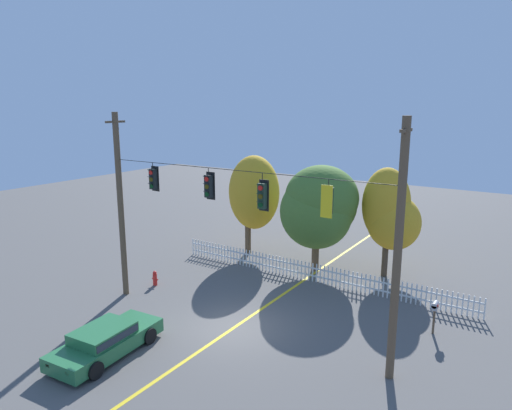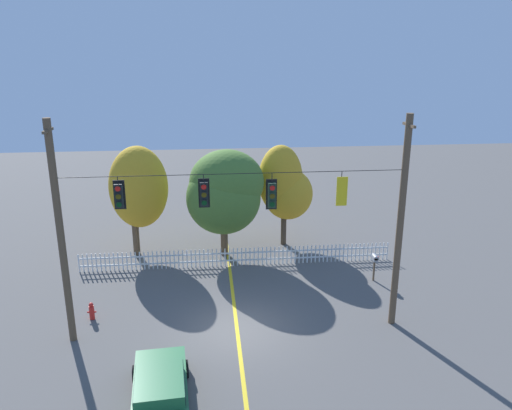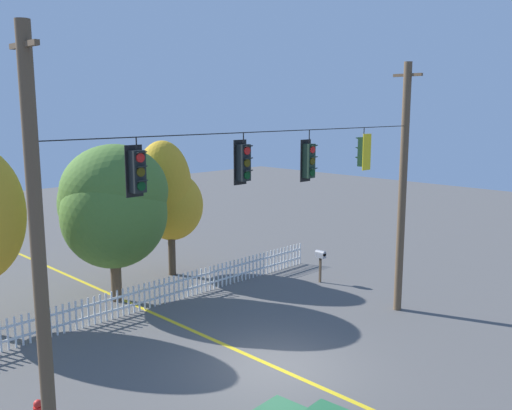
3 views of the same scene
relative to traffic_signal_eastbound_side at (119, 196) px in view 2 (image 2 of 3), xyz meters
name	(u,v)px [view 2 (image 2 of 3)]	position (x,y,z in m)	size (l,w,h in m)	color
ground	(237,331)	(4.37, -0.01, -6.02)	(80.00, 80.00, 0.00)	#565451
lane_centerline_stripe	(237,331)	(4.37, -0.01, -6.01)	(0.16, 36.00, 0.01)	gold
signal_support_span	(236,229)	(4.37, -0.01, -1.47)	(13.58, 1.10, 8.94)	brown
traffic_signal_eastbound_side	(119,196)	(0.00, 0.00, 0.00)	(0.43, 0.38, 1.31)	black
traffic_signal_southbound_primary	(204,194)	(3.17, 0.00, -0.02)	(0.43, 0.38, 1.34)	black
traffic_signal_northbound_secondary	(272,195)	(5.77, 0.00, -0.15)	(0.43, 0.38, 1.50)	black
traffic_signal_westbound_side	(341,190)	(8.49, -0.02, -0.03)	(0.43, 0.38, 1.35)	black
white_picket_fence	(238,257)	(4.81, 6.59, -5.51)	(16.75, 0.06, 1.01)	white
autumn_maple_near_fence	(138,188)	(-0.53, 8.92, -2.13)	(3.25, 2.94, 6.23)	brown
autumn_maple_mid	(225,190)	(4.28, 8.36, -2.22)	(4.32, 4.18, 6.04)	brown
autumn_oak_far_east	(284,187)	(7.79, 9.72, -2.50)	(3.23, 2.39, 5.99)	#473828
parked_car	(160,391)	(1.57, -4.38, -5.41)	(2.20, 4.57, 1.15)	#286B3D
fire_hydrant	(92,311)	(-1.86, 1.58, -5.63)	(0.38, 0.22, 0.79)	red
roadside_mailbox	(375,260)	(11.56, 4.08, -4.87)	(0.25, 0.44, 1.40)	brown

